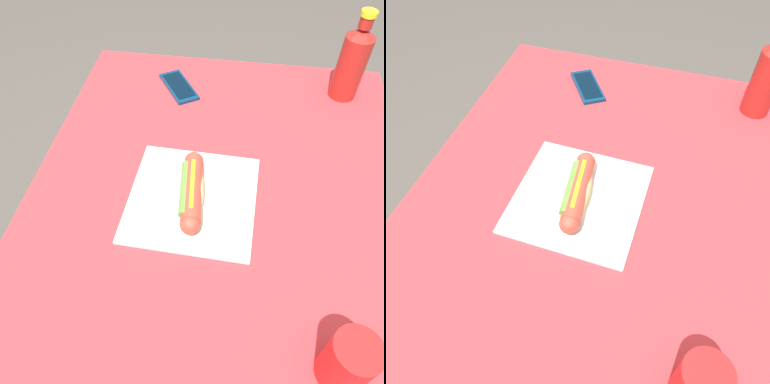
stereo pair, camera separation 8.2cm
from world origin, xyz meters
TOP-DOWN VIEW (x-y plane):
  - ground_plane at (0.00, 0.00)m, footprint 6.00×6.00m
  - dining_table at (0.00, 0.00)m, footprint 1.10×0.84m
  - paper_wrapper at (-0.00, 0.06)m, footprint 0.29×0.28m
  - hot_dog at (-0.00, 0.06)m, footprint 0.21×0.07m
  - cell_phone at (0.39, 0.15)m, footprint 0.16×0.13m
  - soda_bottle at (0.43, -0.30)m, footprint 0.07×0.07m
  - drinking_cup at (-0.32, -0.22)m, footprint 0.07×0.07m

SIDE VIEW (x-z plane):
  - ground_plane at x=0.00m, z-range 0.00..0.00m
  - dining_table at x=0.00m, z-range 0.23..0.96m
  - paper_wrapper at x=0.00m, z-range 0.73..0.74m
  - cell_phone at x=0.39m, z-range 0.73..0.74m
  - hot_dog at x=0.00m, z-range 0.74..0.79m
  - drinking_cup at x=-0.32m, z-range 0.73..0.85m
  - soda_bottle at x=0.43m, z-range 0.72..0.95m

